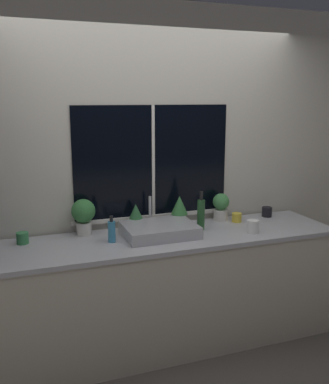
# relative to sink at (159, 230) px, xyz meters

# --- Properties ---
(ground_plane) EXTENTS (14.00, 14.00, 0.00)m
(ground_plane) POSITION_rel_sink_xyz_m (0.06, -0.36, -0.95)
(ground_plane) COLOR #4C4742
(wall_back) EXTENTS (8.00, 0.09, 2.70)m
(wall_back) POSITION_rel_sink_xyz_m (0.06, 0.36, 0.40)
(wall_back) COLOR beige
(wall_back) RESTS_ON ground_plane
(wall_right) EXTENTS (0.06, 7.00, 2.70)m
(wall_right) POSITION_rel_sink_xyz_m (2.42, 1.14, 0.40)
(wall_right) COLOR beige
(wall_right) RESTS_ON ground_plane
(counter) EXTENTS (2.71, 0.68, 0.91)m
(counter) POSITION_rel_sink_xyz_m (0.06, -0.04, -0.50)
(counter) COLOR beige
(counter) RESTS_ON ground_plane
(sink) EXTENTS (0.55, 0.46, 0.26)m
(sink) POSITION_rel_sink_xyz_m (0.00, 0.00, 0.00)
(sink) COLOR #ADADB2
(sink) RESTS_ON counter
(potted_plant_far_left) EXTENTS (0.18, 0.18, 0.28)m
(potted_plant_far_left) POSITION_rel_sink_xyz_m (-0.55, 0.22, 0.12)
(potted_plant_far_left) COLOR silver
(potted_plant_far_left) RESTS_ON counter
(potted_plant_center_left) EXTENTS (0.12, 0.12, 0.21)m
(potted_plant_center_left) POSITION_rel_sink_xyz_m (-0.13, 0.22, 0.05)
(potted_plant_center_left) COLOR silver
(potted_plant_center_left) RESTS_ON counter
(potted_plant_center_right) EXTENTS (0.14, 0.14, 0.25)m
(potted_plant_center_right) POSITION_rel_sink_xyz_m (0.25, 0.22, 0.10)
(potted_plant_center_right) COLOR silver
(potted_plant_center_right) RESTS_ON counter
(potted_plant_far_right) EXTENTS (0.14, 0.14, 0.24)m
(potted_plant_far_right) POSITION_rel_sink_xyz_m (0.64, 0.22, 0.08)
(potted_plant_far_right) COLOR silver
(potted_plant_far_right) RESTS_ON counter
(soap_bottle) EXTENTS (0.06, 0.06, 0.20)m
(soap_bottle) POSITION_rel_sink_xyz_m (-0.38, -0.03, 0.04)
(soap_bottle) COLOR teal
(soap_bottle) RESTS_ON counter
(bottle_tall) EXTENTS (0.06, 0.06, 0.32)m
(bottle_tall) POSITION_rel_sink_xyz_m (0.36, 0.03, 0.09)
(bottle_tall) COLOR #235128
(bottle_tall) RESTS_ON counter
(mug_white) EXTENTS (0.09, 0.09, 0.10)m
(mug_white) POSITION_rel_sink_xyz_m (0.72, -0.19, 0.01)
(mug_white) COLOR white
(mug_white) RESTS_ON counter
(mug_black) EXTENTS (0.09, 0.09, 0.09)m
(mug_black) POSITION_rel_sink_xyz_m (1.09, 0.19, -0.00)
(mug_black) COLOR black
(mug_black) RESTS_ON counter
(mug_yellow) EXTENTS (0.08, 0.08, 0.08)m
(mug_yellow) POSITION_rel_sink_xyz_m (0.75, 0.13, -0.01)
(mug_yellow) COLOR gold
(mug_yellow) RESTS_ON counter
(mug_green) EXTENTS (0.09, 0.09, 0.08)m
(mug_green) POSITION_rel_sink_xyz_m (-1.01, 0.16, -0.00)
(mug_green) COLOR #38844C
(mug_green) RESTS_ON counter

